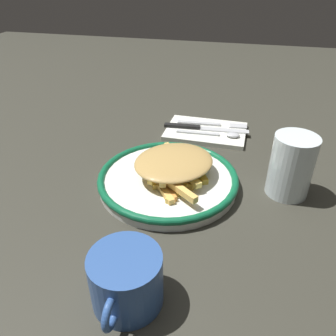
# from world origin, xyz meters

# --- Properties ---
(ground_plane) EXTENTS (2.60, 2.60, 0.00)m
(ground_plane) POSITION_xyz_m (0.00, 0.00, 0.00)
(ground_plane) COLOR #323128
(plate) EXTENTS (0.27, 0.27, 0.03)m
(plate) POSITION_xyz_m (0.00, 0.00, 0.01)
(plate) COLOR silver
(plate) RESTS_ON ground_plane
(fries_heap) EXTENTS (0.21, 0.20, 0.04)m
(fries_heap) POSITION_xyz_m (-0.01, 0.01, 0.04)
(fries_heap) COLOR gold
(fries_heap) RESTS_ON plate
(napkin) EXTENTS (0.14, 0.20, 0.01)m
(napkin) POSITION_xyz_m (-0.24, 0.04, 0.01)
(napkin) COLOR silver
(napkin) RESTS_ON ground_plane
(fork) EXTENTS (0.03, 0.18, 0.00)m
(fork) POSITION_xyz_m (-0.27, 0.05, 0.01)
(fork) COLOR silver
(fork) RESTS_ON napkin
(knife) EXTENTS (0.03, 0.21, 0.01)m
(knife) POSITION_xyz_m (-0.24, 0.02, 0.01)
(knife) COLOR black
(knife) RESTS_ON napkin
(spoon) EXTENTS (0.02, 0.15, 0.01)m
(spoon) POSITION_xyz_m (-0.21, 0.07, 0.01)
(spoon) COLOR silver
(spoon) RESTS_ON napkin
(water_glass) EXTENTS (0.08, 0.08, 0.12)m
(water_glass) POSITION_xyz_m (-0.03, 0.22, 0.06)
(water_glass) COLOR silver
(water_glass) RESTS_ON ground_plane
(coffee_mug) EXTENTS (0.12, 0.09, 0.08)m
(coffee_mug) POSITION_xyz_m (0.26, 0.01, 0.04)
(coffee_mug) COLOR #305599
(coffee_mug) RESTS_ON ground_plane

